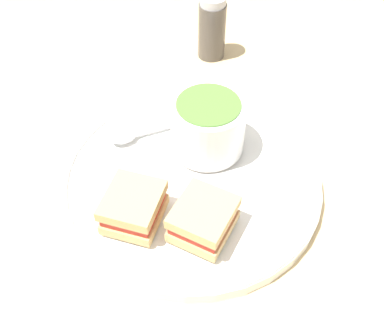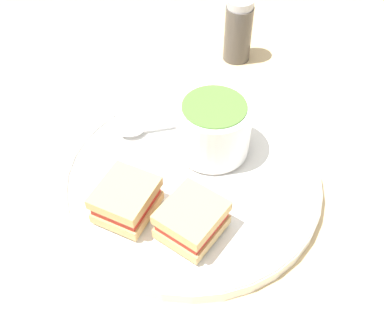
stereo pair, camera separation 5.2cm
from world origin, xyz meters
The scene contains 7 objects.
ground_plane centered at (0.00, 0.00, 0.00)m, with size 2.40×2.40×0.00m, color #D1B27F.
plate centered at (0.00, 0.00, 0.01)m, with size 0.31×0.31×0.02m.
soup_bowl centered at (0.03, 0.04, 0.06)m, with size 0.09×0.09×0.07m.
spoon centered at (-0.05, 0.08, 0.02)m, with size 0.11×0.02×0.01m.
sandwich_half_near centered at (-0.08, -0.04, 0.04)m, with size 0.08×0.09×0.04m.
sandwich_half_far centered at (-0.02, -0.08, 0.04)m, with size 0.09×0.09×0.04m.
salt_shaker centered at (0.12, 0.25, 0.05)m, with size 0.04×0.04×0.10m.
Camera 1 is at (-0.12, -0.33, 0.43)m, focal length 42.00 mm.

